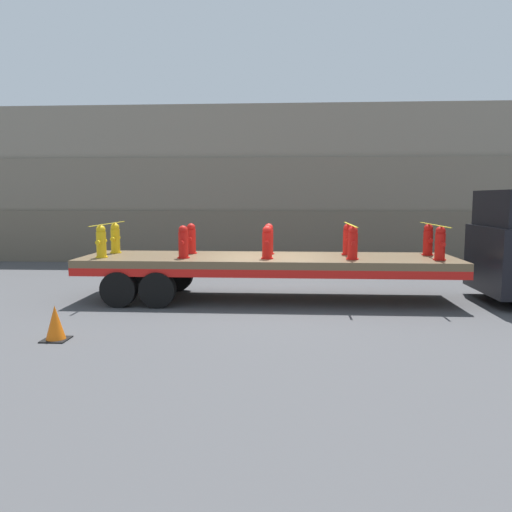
# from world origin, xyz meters

# --- Properties ---
(ground_plane) EXTENTS (120.00, 120.00, 0.00)m
(ground_plane) POSITION_xyz_m (0.00, 0.00, 0.00)
(ground_plane) COLOR #474749
(rock_cliff) EXTENTS (60.00, 3.30, 6.55)m
(rock_cliff) POSITION_xyz_m (0.00, 9.01, 3.27)
(rock_cliff) COLOR #665B4C
(rock_cliff) RESTS_ON ground_plane
(flatbed_trailer) EXTENTS (9.83, 2.54, 1.17)m
(flatbed_trailer) POSITION_xyz_m (-0.53, 0.00, 0.96)
(flatbed_trailer) COLOR brown
(flatbed_trailer) RESTS_ON ground_plane
(fire_hydrant_yellow_near_0) EXTENTS (0.31, 0.56, 0.85)m
(fire_hydrant_yellow_near_0) POSITION_xyz_m (-4.31, -0.54, 1.58)
(fire_hydrant_yellow_near_0) COLOR gold
(fire_hydrant_yellow_near_0) RESTS_ON flatbed_trailer
(fire_hydrant_yellow_far_0) EXTENTS (0.31, 0.56, 0.85)m
(fire_hydrant_yellow_far_0) POSITION_xyz_m (-4.31, 0.54, 1.58)
(fire_hydrant_yellow_far_0) COLOR gold
(fire_hydrant_yellow_far_0) RESTS_ON flatbed_trailer
(fire_hydrant_red_near_1) EXTENTS (0.31, 0.56, 0.85)m
(fire_hydrant_red_near_1) POSITION_xyz_m (-2.16, -0.54, 1.58)
(fire_hydrant_red_near_1) COLOR red
(fire_hydrant_red_near_1) RESTS_ON flatbed_trailer
(fire_hydrant_red_far_1) EXTENTS (0.31, 0.56, 0.85)m
(fire_hydrant_red_far_1) POSITION_xyz_m (-2.16, 0.54, 1.58)
(fire_hydrant_red_far_1) COLOR red
(fire_hydrant_red_far_1) RESTS_ON flatbed_trailer
(fire_hydrant_red_near_2) EXTENTS (0.31, 0.56, 0.85)m
(fire_hydrant_red_near_2) POSITION_xyz_m (0.00, -0.54, 1.58)
(fire_hydrant_red_near_2) COLOR red
(fire_hydrant_red_near_2) RESTS_ON flatbed_trailer
(fire_hydrant_red_far_2) EXTENTS (0.31, 0.56, 0.85)m
(fire_hydrant_red_far_2) POSITION_xyz_m (0.00, 0.54, 1.58)
(fire_hydrant_red_far_2) COLOR red
(fire_hydrant_red_far_2) RESTS_ON flatbed_trailer
(fire_hydrant_red_near_3) EXTENTS (0.31, 0.56, 0.85)m
(fire_hydrant_red_near_3) POSITION_xyz_m (2.16, -0.54, 1.58)
(fire_hydrant_red_near_3) COLOR red
(fire_hydrant_red_near_3) RESTS_ON flatbed_trailer
(fire_hydrant_red_far_3) EXTENTS (0.31, 0.56, 0.85)m
(fire_hydrant_red_far_3) POSITION_xyz_m (2.16, 0.54, 1.58)
(fire_hydrant_red_far_3) COLOR red
(fire_hydrant_red_far_3) RESTS_ON flatbed_trailer
(fire_hydrant_red_near_4) EXTENTS (0.31, 0.56, 0.85)m
(fire_hydrant_red_near_4) POSITION_xyz_m (4.31, -0.54, 1.58)
(fire_hydrant_red_near_4) COLOR red
(fire_hydrant_red_near_4) RESTS_ON flatbed_trailer
(fire_hydrant_red_far_4) EXTENTS (0.31, 0.56, 0.85)m
(fire_hydrant_red_far_4) POSITION_xyz_m (4.31, 0.54, 1.58)
(fire_hydrant_red_far_4) COLOR red
(fire_hydrant_red_far_4) RESTS_ON flatbed_trailer
(cargo_strap_rear) EXTENTS (0.05, 2.63, 0.01)m
(cargo_strap_rear) POSITION_xyz_m (-4.31, 0.00, 2.02)
(cargo_strap_rear) COLOR yellow
(cargo_strap_rear) RESTS_ON fire_hydrant_yellow_near_0
(cargo_strap_middle) EXTENTS (0.05, 2.63, 0.01)m
(cargo_strap_middle) POSITION_xyz_m (2.16, 0.00, 2.02)
(cargo_strap_middle) COLOR yellow
(cargo_strap_middle) RESTS_ON fire_hydrant_red_near_3
(cargo_strap_front) EXTENTS (0.05, 2.63, 0.01)m
(cargo_strap_front) POSITION_xyz_m (4.31, 0.00, 2.02)
(cargo_strap_front) COLOR yellow
(cargo_strap_front) RESTS_ON fire_hydrant_red_near_4
(traffic_cone) EXTENTS (0.48, 0.48, 0.68)m
(traffic_cone) POSITION_xyz_m (-3.92, -4.08, 0.33)
(traffic_cone) COLOR black
(traffic_cone) RESTS_ON ground_plane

